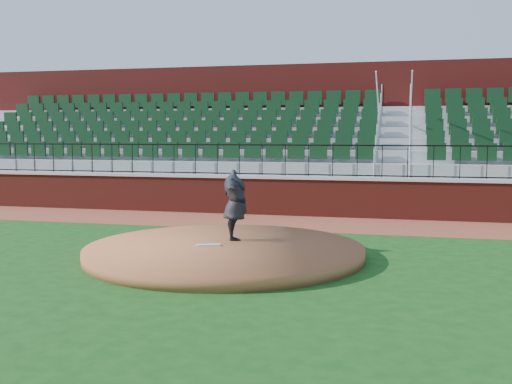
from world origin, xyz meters
TOP-DOWN VIEW (x-y plane):
  - ground at (0.00, 0.00)m, footprint 90.00×90.00m
  - warning_track at (0.00, 5.40)m, footprint 34.00×3.20m
  - field_wall at (0.00, 7.00)m, footprint 34.00×0.35m
  - wall_cap at (0.00, 7.00)m, footprint 34.00×0.45m
  - wall_railing at (0.00, 7.00)m, footprint 34.00×0.05m
  - seating_stands at (0.00, 9.72)m, footprint 34.00×5.10m
  - concourse_wall at (0.00, 12.52)m, footprint 34.00×0.50m
  - pitchers_mound at (-0.37, 0.17)m, footprint 6.03×6.03m
  - pitching_rubber at (-0.71, 0.06)m, footprint 0.53×0.32m
  - pitcher at (-0.32, 0.84)m, footprint 1.06×2.06m

SIDE VIEW (x-z plane):
  - ground at x=0.00m, z-range 0.00..0.00m
  - warning_track at x=0.00m, z-range 0.00..0.01m
  - pitchers_mound at x=-0.37m, z-range 0.00..0.25m
  - pitching_rubber at x=-0.71m, z-range 0.25..0.28m
  - field_wall at x=0.00m, z-range 0.00..1.20m
  - pitcher at x=-0.32m, z-range 0.25..1.87m
  - wall_cap at x=0.00m, z-range 1.20..1.30m
  - wall_railing at x=0.00m, z-range 1.30..2.30m
  - seating_stands at x=0.00m, z-range 0.00..4.60m
  - concourse_wall at x=0.00m, z-range 0.00..5.50m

